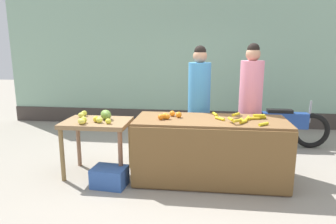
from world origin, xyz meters
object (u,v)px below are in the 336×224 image
produce_crate (110,177)px  produce_sack (156,144)px  vendor_woman_pink_shirt (250,106)px  parked_motorcycle (284,126)px  vendor_woman_blue_shirt (199,105)px

produce_crate → produce_sack: (0.43, 1.14, 0.09)m
vendor_woman_pink_shirt → parked_motorcycle: bearing=51.4°
produce_crate → produce_sack: size_ratio=0.98×
vendor_woman_pink_shirt → produce_sack: (-1.47, 0.17, -0.72)m
vendor_woman_pink_shirt → produce_sack: vendor_woman_pink_shirt is taller
vendor_woman_blue_shirt → parked_motorcycle: bearing=31.4°
vendor_woman_blue_shirt → produce_sack: vendor_woman_blue_shirt is taller
vendor_woman_blue_shirt → produce_sack: bearing=168.9°
produce_crate → produce_sack: 1.22m
vendor_woman_pink_shirt → produce_crate: vendor_woman_pink_shirt is taller
parked_motorcycle → produce_crate: 3.33m
vendor_woman_blue_shirt → produce_sack: size_ratio=4.07×
parked_motorcycle → produce_crate: parked_motorcycle is taller
parked_motorcycle → produce_crate: (-2.69, -1.94, -0.27)m
parked_motorcycle → produce_sack: (-2.25, -0.80, -0.18)m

